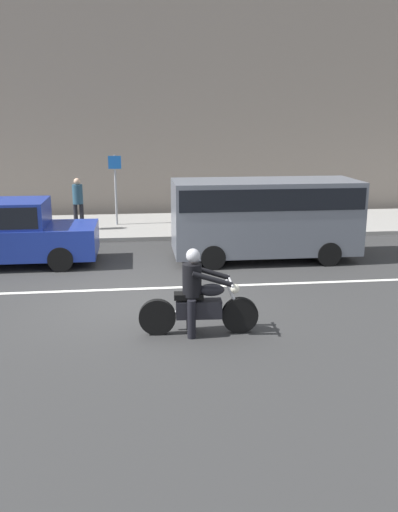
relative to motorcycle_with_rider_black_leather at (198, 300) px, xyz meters
The scene contains 9 objects.
ground_plane 2.29m from the motorcycle_with_rider_black_leather, 121.41° to the left, with size 80.00×80.00×0.00m, color #2D2D2D.
sidewalk_slab 9.96m from the motorcycle_with_rider_black_leather, 96.61° to the left, with size 40.00×4.40×0.14m, color gray.
building_facade 13.97m from the motorcycle_with_rider_black_leather, 94.92° to the left, with size 40.00×1.40×9.72m, color slate.
lane_marking_stripe 3.12m from the motorcycle_with_rider_black_leather, 114.69° to the left, with size 18.00×0.14×0.01m, color silver.
motorcycle_with_rider_black_leather is the anchor object (origin of this frame).
parked_sedan_cobalt_blue 6.94m from the motorcycle_with_rider_black_leather, 130.39° to the left, with size 4.58×1.82×1.72m.
parked_van_slate_gray 5.67m from the motorcycle_with_rider_black_leather, 64.70° to the left, with size 4.96×1.96×2.17m.
street_sign_post 10.12m from the motorcycle_with_rider_black_leather, 99.95° to the left, with size 0.44×0.08×2.42m.
pedestrian_bystander 9.63m from the motorcycle_with_rider_black_leather, 107.98° to the left, with size 0.34×0.34×1.73m.
Camera 1 is at (0.10, -10.96, 3.77)m, focal length 38.02 mm.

